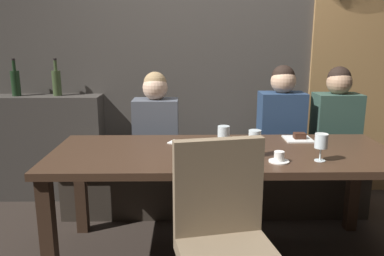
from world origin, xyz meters
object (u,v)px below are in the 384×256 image
Objects in this scene: wine_bottle_pale_label at (57,82)px; dessert_plate at (299,138)px; wine_bottle_dark_red at (16,82)px; chair_near_side at (224,231)px; diner_far_end at (336,117)px; wine_glass_near_right at (255,138)px; wine_glass_near_left at (321,142)px; diner_redhead at (156,120)px; wine_glass_far_right at (223,134)px; espresso_cup at (279,158)px; banquette_bench at (214,185)px; dining_table at (223,164)px; diner_bearded at (281,117)px.

wine_bottle_pale_label is 2.12m from dessert_plate.
wine_bottle_dark_red and wine_bottle_pale_label have the same top height.
chair_near_side is 1.26× the size of diner_far_end.
wine_bottle_pale_label is at bearing 143.20° from wine_glass_near_right.
wine_glass_near_right is at bearing 165.56° from wine_glass_near_left.
diner_far_end is (1.48, 0.02, 0.02)m from diner_redhead.
wine_glass_far_right is at bearing 147.16° from wine_glass_near_right.
wine_bottle_dark_red is at bearing 148.16° from espresso_cup.
wine_glass_far_right reaches higher than espresso_cup.
banquette_bench is 0.88m from dessert_plate.
dessert_plate is (0.56, -0.43, 0.53)m from banquette_bench.
diner_far_end is at bearing 53.35° from chair_near_side.
diner_redhead reaches higher than espresso_cup.
banquette_bench is 3.38× the size of diner_redhead.
wine_glass_far_right and wine_glass_near_right have the same top height.
wine_bottle_dark_red is 1.99× the size of wine_glass_near_left.
wine_bottle_pale_label is at bearing 142.79° from espresso_cup.
dining_table is 13.41× the size of wine_glass_near_left.
wine_bottle_dark_red is at bearing 149.11° from wine_glass_far_right.
diner_bearded is 2.31m from wine_bottle_dark_red.
chair_near_side reaches higher than dining_table.
wine_bottle_pale_label reaches higher than wine_glass_near_left.
chair_near_side is 5.98× the size of wine_glass_near_left.
diner_redhead is 0.84m from wine_glass_far_right.
wine_bottle_pale_label reaches higher than wine_glass_far_right.
wine_glass_far_right is at bearing -103.28° from dining_table.
wine_bottle_pale_label reaches higher than diner_far_end.
dining_table is 1.78m from wine_bottle_pale_label.
wine_bottle_dark_red is at bearing 148.92° from wine_glass_near_right.
wine_bottle_pale_label is 1.99× the size of wine_glass_near_right.
dessert_plate is at bearing -21.79° from wine_bottle_pale_label.
diner_redhead is at bearing -179.37° from diner_bearded.
wine_bottle_pale_label is (-1.38, 1.04, 0.42)m from dining_table.
wine_bottle_pale_label is (0.36, 0.01, 0.00)m from wine_bottle_dark_red.
wine_glass_far_right is at bearing 143.12° from espresso_cup.
espresso_cup is 0.63× the size of dessert_plate.
diner_far_end is at bearing 44.96° from dessert_plate.
wine_glass_near_left is (0.55, -0.92, 0.62)m from banquette_bench.
banquette_bench is at bearing 89.86° from wine_glass_far_right.
chair_near_side is at bearing -53.22° from wine_bottle_pale_label.
wine_glass_near_left is at bearing -41.02° from diner_redhead.
diner_far_end reaches higher than wine_glass_near_right.
chair_near_side is 1.33× the size of diner_redhead.
dining_table is at bearing 142.09° from espresso_cup.
espresso_cup is (0.30, -0.94, 0.54)m from banquette_bench.
diner_bearded is 1.97m from wine_bottle_pale_label.
wine_bottle_pale_label is at bearing 166.09° from banquette_bench.
banquette_bench is at bearing 178.96° from diner_bearded.
dessert_plate is at bearing -86.89° from diner_bearded.
diner_far_end is 4.10× the size of dessert_plate.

